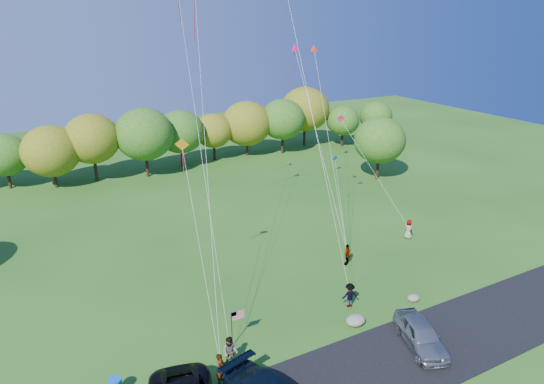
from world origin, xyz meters
The scene contains 12 objects.
ground centered at (0.00, 0.00, 0.00)m, with size 140.00×140.00×0.00m, color #235217.
asphalt_lane centered at (0.00, -4.00, 0.03)m, with size 44.00×6.00×0.06m, color black.
treeline centered at (-1.37, 36.02, 4.79)m, with size 75.89×27.47×8.53m.
minivan_silver centered at (5.71, -3.67, 0.85)m, with size 1.87×4.65×1.58m, color gray.
flyer_a centered at (-5.76, -0.80, 0.90)m, with size 0.66×0.43×1.80m, color #4C4C59.
flyer_b centered at (-4.79, 0.15, 0.93)m, with size 0.90×0.70×1.86m, color #4C4C59.
flyer_c centered at (4.62, 1.74, 0.86)m, with size 1.12×0.64×1.73m, color #4C4C59.
flyer_d centered at (8.01, 6.56, 0.87)m, with size 1.02×0.42×1.74m, color #4C4C59.
flyer_e centered at (15.59, 7.83, 0.87)m, with size 0.85×0.56×1.75m, color #4C4C59.
flag_assembly centered at (-3.75, 1.69, 1.72)m, with size 0.86×0.55×2.31m.
boulder_near centered at (3.72, -0.12, 0.33)m, with size 1.32×1.03×0.66m, color slate.
boulder_far centered at (8.91, 0.18, 0.23)m, with size 0.88×0.73×0.46m, color gray.
Camera 1 is at (-13.29, -20.39, 18.46)m, focal length 32.00 mm.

